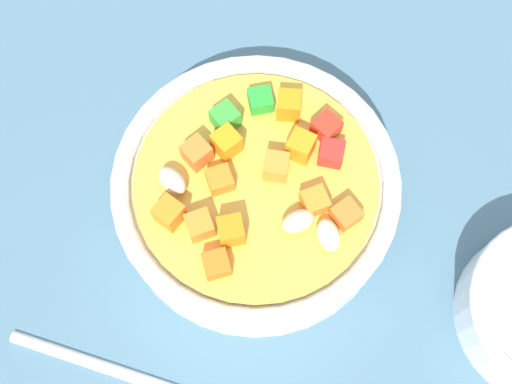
% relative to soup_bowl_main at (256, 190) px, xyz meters
% --- Properties ---
extents(ground_plane, '(1.40, 1.40, 0.02)m').
position_rel_soup_bowl_main_xyz_m(ground_plane, '(0.00, 0.00, -0.04)').
color(ground_plane, '#42667A').
extents(soup_bowl_main, '(0.18, 0.18, 0.06)m').
position_rel_soup_bowl_main_xyz_m(soup_bowl_main, '(0.00, 0.00, 0.00)').
color(soup_bowl_main, white).
rests_on(soup_bowl_main, ground_plane).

